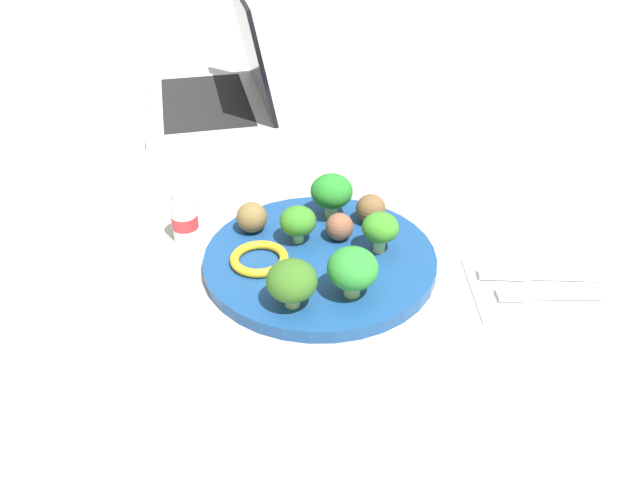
% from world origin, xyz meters
% --- Properties ---
extents(ground_plane, '(4.00, 4.00, 0.00)m').
position_xyz_m(ground_plane, '(0.00, 0.00, 0.00)').
color(ground_plane, '#B2B2AD').
extents(plate, '(0.28, 0.28, 0.02)m').
position_xyz_m(plate, '(0.00, 0.00, 0.01)').
color(plate, navy).
rests_on(plate, ground_plane).
extents(broccoli_floret_front_right, '(0.06, 0.06, 0.06)m').
position_xyz_m(broccoli_floret_front_right, '(-0.04, 0.07, 0.05)').
color(broccoli_floret_front_right, '#9ABB68').
rests_on(broccoli_floret_front_right, plate).
extents(broccoli_floret_far_rim, '(0.04, 0.04, 0.05)m').
position_xyz_m(broccoli_floret_far_rim, '(0.03, -0.03, 0.04)').
color(broccoli_floret_far_rim, '#96CE78').
rests_on(broccoli_floret_far_rim, plate).
extents(broccoli_floret_mid_left, '(0.05, 0.05, 0.05)m').
position_xyz_m(broccoli_floret_mid_left, '(0.02, 0.10, 0.05)').
color(broccoli_floret_mid_left, '#A6C473').
rests_on(broccoli_floret_mid_left, plate).
extents(broccoli_floret_back_left, '(0.04, 0.04, 0.05)m').
position_xyz_m(broccoli_floret_back_left, '(-0.07, -0.01, 0.05)').
color(broccoli_floret_back_left, '#A0C277').
rests_on(broccoli_floret_back_left, plate).
extents(broccoli_floret_front_left, '(0.05, 0.05, 0.06)m').
position_xyz_m(broccoli_floret_front_left, '(-0.01, -0.09, 0.05)').
color(broccoli_floret_front_left, '#A7C96F').
rests_on(broccoli_floret_front_left, plate).
extents(meatball_far_rim, '(0.04, 0.04, 0.04)m').
position_xyz_m(meatball_far_rim, '(-0.06, -0.08, 0.04)').
color(meatball_far_rim, brown).
rests_on(meatball_far_rim, plate).
extents(meatball_near_rim, '(0.03, 0.03, 0.03)m').
position_xyz_m(meatball_near_rim, '(-0.02, -0.04, 0.03)').
color(meatball_near_rim, brown).
rests_on(meatball_near_rim, plate).
extents(meatball_front_right, '(0.04, 0.04, 0.04)m').
position_xyz_m(meatball_front_right, '(0.09, -0.04, 0.04)').
color(meatball_front_right, brown).
rests_on(meatball_front_right, plate).
extents(pepper_ring_center, '(0.09, 0.09, 0.01)m').
position_xyz_m(pepper_ring_center, '(0.07, 0.02, 0.02)').
color(pepper_ring_center, yellow).
rests_on(pepper_ring_center, plate).
extents(napkin, '(0.18, 0.14, 0.01)m').
position_xyz_m(napkin, '(-0.26, 0.03, 0.00)').
color(napkin, white).
rests_on(napkin, ground_plane).
extents(fork, '(0.12, 0.03, 0.01)m').
position_xyz_m(fork, '(-0.26, 0.05, 0.01)').
color(fork, silver).
rests_on(fork, napkin).
extents(knife, '(0.15, 0.02, 0.01)m').
position_xyz_m(knife, '(-0.25, 0.01, 0.01)').
color(knife, white).
rests_on(knife, napkin).
extents(yogurt_bottle, '(0.03, 0.03, 0.07)m').
position_xyz_m(yogurt_bottle, '(0.18, -0.04, 0.03)').
color(yogurt_bottle, white).
rests_on(yogurt_bottle, ground_plane).
extents(laptop, '(0.31, 0.37, 0.21)m').
position_xyz_m(laptop, '(0.23, -0.49, 0.04)').
color(laptop, silver).
rests_on(laptop, ground_plane).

